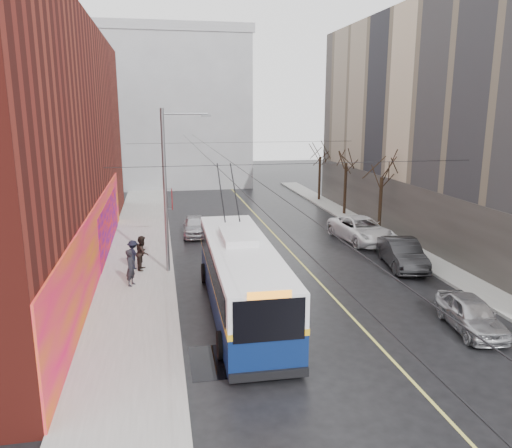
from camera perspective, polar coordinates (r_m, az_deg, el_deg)
The scene contains 21 objects.
ground at distance 20.28m, azimuth 9.33°, elevation -13.34°, with size 140.00×140.00×0.00m, color black.
sidewalk_left at distance 30.33m, azimuth -13.28°, elevation -4.35°, with size 4.00×60.00×0.15m, color gray.
sidewalk_right at distance 34.07m, azimuth 16.62°, elevation -2.64°, with size 2.00×60.00×0.15m, color gray.
lane_line at distance 33.23m, azimuth 3.44°, elevation -2.63°, with size 0.12×50.00×0.01m, color #BFB74C.
building_right at distance 38.93m, azimuth 26.67°, elevation 10.25°, with size 14.06×36.00×16.00m.
building_far at distance 61.97m, azimuth -10.78°, elevation 12.84°, with size 20.50×12.10×18.00m.
streetlight_pole at distance 27.29m, azimuth -10.03°, elevation 4.17°, with size 2.65×0.60×9.00m.
catenary_wires at distance 32.11m, azimuth -3.82°, elevation 8.16°, with size 18.00×60.00×0.22m.
tree_near at distance 36.68m, azimuth 14.25°, elevation 6.40°, with size 3.20×3.20×6.40m.
tree_mid at distance 43.06m, azimuth 10.31°, elevation 7.88°, with size 3.20×3.20×6.68m.
tree_far at distance 49.64m, azimuth 7.36°, elevation 8.50°, with size 3.20×3.20×6.57m.
puddle at distance 18.85m, azimuth -3.64°, elevation -15.31°, with size 2.49×2.61×0.01m, color black.
pigeons_flying at distance 27.35m, azimuth -1.53°, elevation 9.86°, with size 4.24×2.03×1.27m.
trolleybus at distance 22.33m, azimuth -1.69°, elevation -5.97°, with size 3.18×12.84×6.05m.
parked_car_a at distance 22.68m, azimuth 23.33°, elevation -9.40°, with size 1.67×4.16×1.42m, color #9E9EA2.
parked_car_b at distance 29.99m, azimuth 16.38°, elevation -3.25°, with size 1.74×4.99×1.64m, color black.
parked_car_c at distance 35.19m, azimuth 11.94°, elevation -0.62°, with size 2.75×5.96×1.66m, color white.
following_car at distance 36.30m, azimuth -6.95°, elevation -0.17°, with size 1.72×4.28×1.46m, color #AEAEB3.
pedestrian_a at distance 26.17m, azimuth -14.12°, elevation -4.86°, with size 0.69×0.45×1.88m, color black.
pedestrian_b at distance 28.59m, azimuth -12.84°, elevation -3.22°, with size 0.94×0.73×1.93m, color black.
pedestrian_c at distance 28.86m, azimuth -13.86°, elevation -3.42°, with size 1.06×0.61×1.65m, color black.
Camera 1 is at (-6.57, -16.98, 8.93)m, focal length 35.00 mm.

